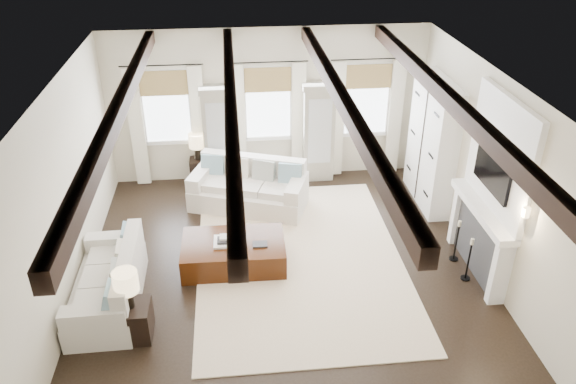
{
  "coord_description": "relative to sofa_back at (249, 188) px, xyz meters",
  "views": [
    {
      "loc": [
        -0.73,
        -7.14,
        5.71
      ],
      "look_at": [
        0.12,
        0.9,
        1.15
      ],
      "focal_mm": 35.0,
      "sensor_mm": 36.0,
      "label": 1
    }
  ],
  "objects": [
    {
      "name": "book_loose",
      "position": [
        0.09,
        -2.06,
        0.08
      ],
      "size": [
        0.24,
        0.18,
        0.03
      ],
      "primitive_type": "cube",
      "rotation": [
        0.0,
        0.0,
        -0.02
      ],
      "color": "#262628",
      "rests_on": "ottoman"
    },
    {
      "name": "candlestick_near",
      "position": [
        3.38,
        -2.71,
        -0.06
      ],
      "size": [
        0.16,
        0.16,
        0.78
      ],
      "color": "black",
      "rests_on": "ground"
    },
    {
      "name": "lamp_front",
      "position": [
        -1.8,
        -3.46,
        0.54
      ],
      "size": [
        0.34,
        0.34,
        0.59
      ],
      "color": "black",
      "rests_on": "side_table_front"
    },
    {
      "name": "sofa_back",
      "position": [
        0.0,
        0.0,
        0.0
      ],
      "size": [
        2.42,
        1.69,
        0.95
      ],
      "color": "silver",
      "rests_on": "ground"
    },
    {
      "name": "side_table_front",
      "position": [
        -1.8,
        -3.46,
        -0.12
      ],
      "size": [
        0.52,
        0.52,
        0.52
      ],
      "primitive_type": "cube",
      "color": "black",
      "rests_on": "ground"
    },
    {
      "name": "sofa_left",
      "position": [
        -2.2,
        -2.71,
        -0.02
      ],
      "size": [
        0.95,
        2.07,
        0.89
      ],
      "color": "silver",
      "rests_on": "ground"
    },
    {
      "name": "side_table_back",
      "position": [
        -1.01,
        1.06,
        -0.1
      ],
      "size": [
        0.37,
        0.37,
        0.55
      ],
      "primitive_type": "cube",
      "color": "black",
      "rests_on": "ground"
    },
    {
      "name": "book_upper",
      "position": [
        -0.46,
        -1.9,
        0.16
      ],
      "size": [
        0.22,
        0.17,
        0.03
      ],
      "primitive_type": "cube",
      "rotation": [
        0.0,
        0.0,
        -0.02
      ],
      "color": "beige",
      "rests_on": "book_lower"
    },
    {
      "name": "ottoman",
      "position": [
        -0.35,
        -1.92,
        -0.16
      ],
      "size": [
        1.72,
        1.09,
        0.45
      ],
      "primitive_type": "cube",
      "rotation": [
        0.0,
        0.0,
        -0.02
      ],
      "color": "black",
      "rests_on": "ground"
    },
    {
      "name": "lamp_back",
      "position": [
        -1.01,
        1.06,
        0.57
      ],
      "size": [
        0.33,
        0.33,
        0.57
      ],
      "color": "black",
      "rests_on": "side_table_back"
    },
    {
      "name": "room_shell",
      "position": [
        1.23,
        -1.59,
        1.51
      ],
      "size": [
        6.54,
        7.54,
        3.22
      ],
      "color": "beige",
      "rests_on": "ground"
    },
    {
      "name": "candlestick_far",
      "position": [
        3.38,
        -2.18,
        -0.06
      ],
      "size": [
        0.16,
        0.16,
        0.77
      ],
      "color": "black",
      "rests_on": "ground"
    },
    {
      "name": "book_lower",
      "position": [
        -0.48,
        -1.94,
        0.13
      ],
      "size": [
        0.26,
        0.2,
        0.04
      ],
      "primitive_type": "cube",
      "rotation": [
        0.0,
        0.0,
        -0.02
      ],
      "color": "#262628",
      "rests_on": "tray"
    },
    {
      "name": "area_rug",
      "position": [
        0.76,
        -1.9,
        -0.37
      ],
      "size": [
        3.44,
        4.96,
        0.02
      ],
      "primitive_type": "cube",
      "color": "beige",
      "rests_on": "ground"
    },
    {
      "name": "tray",
      "position": [
        -0.42,
        -1.92,
        0.09
      ],
      "size": [
        0.51,
        0.39,
        0.04
      ],
      "primitive_type": "cube",
      "rotation": [
        0.0,
        0.0,
        -0.02
      ],
      "color": "white",
      "rests_on": "ottoman"
    },
    {
      "name": "ground",
      "position": [
        0.48,
        -2.49,
        -0.38
      ],
      "size": [
        7.5,
        7.5,
        0.0
      ],
      "primitive_type": "plane",
      "color": "black",
      "rests_on": "ground"
    }
  ]
}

